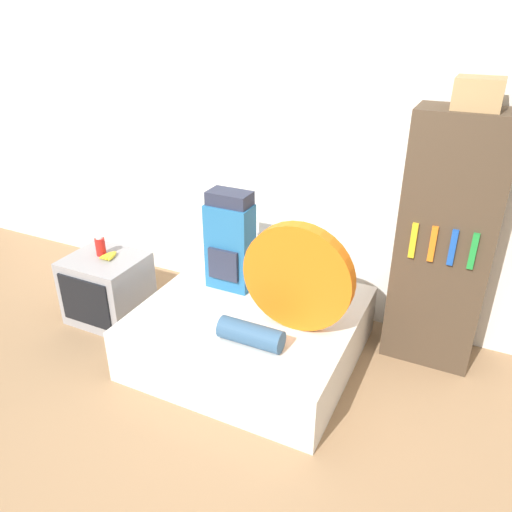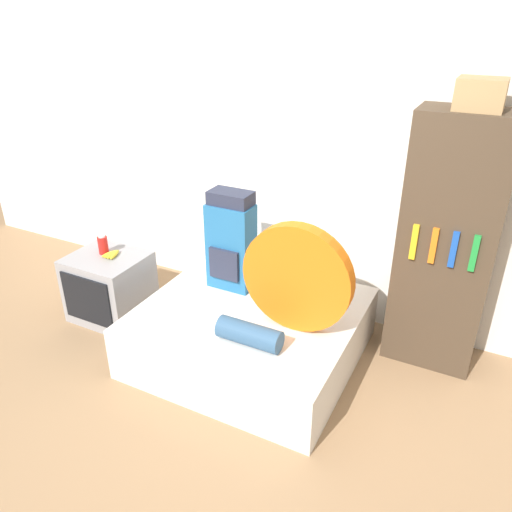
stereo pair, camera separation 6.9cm
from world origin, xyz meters
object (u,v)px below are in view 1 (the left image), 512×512
Objects in this scene: backpack at (230,242)px; tent_bag at (298,277)px; cardboard_box at (479,93)px; canister at (100,246)px; bookshelf at (445,244)px; sleeping_roll at (251,334)px; television at (108,288)px.

tent_bag is at bearing -23.39° from backpack.
canister is at bearing -166.52° from cardboard_box.
backpack is at bearing 156.61° from tent_bag.
bookshelf reaches higher than canister.
cardboard_box reaches higher than bookshelf.
sleeping_roll is 1.51m from bookshelf.
sleeping_roll is 0.73× the size of television.
backpack reaches higher than sleeping_roll.
sleeping_roll is at bearing -135.51° from bookshelf.
cardboard_box is at bearing 13.48° from canister.
tent_bag is 0.42× the size of bookshelf.
tent_bag is at bearing 0.46° from television.
canister is 0.59× the size of cardboard_box.
bookshelf is 6.62× the size of cardboard_box.
tent_bag is 1.79m from television.
television is at bearing 168.19° from sleeping_roll.
backpack reaches higher than canister.
sleeping_roll is 2.07m from cardboard_box.
cardboard_box reaches higher than tent_bag.
cardboard_box reaches higher than sleeping_roll.
television is at bearing -164.80° from bookshelf.
bookshelf is at bearing 156.37° from cardboard_box.
tent_bag reaches higher than sleeping_roll.
television is 3.16m from cardboard_box.
bookshelf is at bearing 15.20° from television.
canister is at bearing 138.62° from television.
bookshelf is 1.03m from cardboard_box.
canister is at bearing -166.50° from backpack.
backpack is 0.74m from tent_bag.
tent_bag is at bearing -1.10° from canister.
backpack reaches higher than television.
bookshelf reaches higher than backpack.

